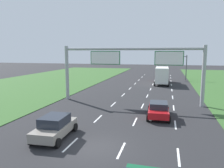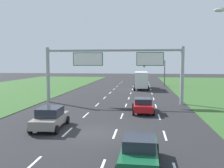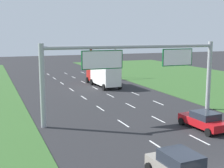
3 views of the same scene
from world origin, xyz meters
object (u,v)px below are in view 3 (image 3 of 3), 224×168
(car_lead_silver, at_px, (180,167))
(car_mid_lane, at_px, (204,120))
(traffic_light_mast, at_px, (105,56))
(box_truck, at_px, (103,74))
(sign_gantry, at_px, (136,65))

(car_lead_silver, relative_size, car_mid_lane, 0.95)
(car_lead_silver, distance_m, traffic_light_mast, 39.33)
(box_truck, bearing_deg, car_lead_silver, -103.72)
(car_lead_silver, relative_size, traffic_light_mast, 0.77)
(car_mid_lane, relative_size, sign_gantry, 0.26)
(car_mid_lane, xyz_separation_m, sign_gantry, (-3.61, 5.39, 4.15))
(car_mid_lane, height_order, sign_gantry, sign_gantry)
(car_lead_silver, bearing_deg, box_truck, 74.72)
(sign_gantry, bearing_deg, car_lead_silver, -105.56)
(box_truck, relative_size, sign_gantry, 0.50)
(sign_gantry, bearing_deg, box_truck, 79.48)
(box_truck, bearing_deg, sign_gantry, -101.60)
(car_lead_silver, distance_m, sign_gantry, 13.64)
(car_lead_silver, distance_m, box_truck, 31.00)
(car_mid_lane, distance_m, box_truck, 23.11)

